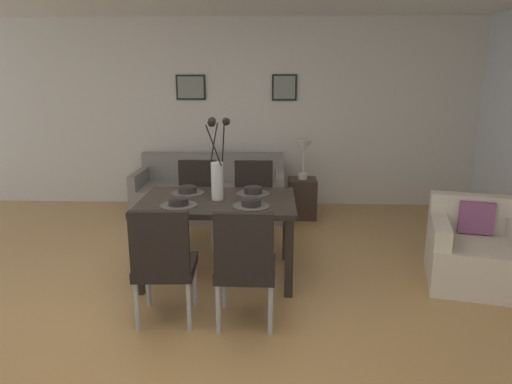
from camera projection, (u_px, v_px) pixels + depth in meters
ground_plane at (179, 310)px, 3.70m from camera, size 9.00×9.00×0.00m
back_wall_panel at (220, 114)px, 6.52m from camera, size 9.00×0.10×2.60m
dining_table at (218, 209)px, 4.19m from camera, size 1.40×0.94×0.74m
dining_chair_near_left at (164, 260)px, 3.39m from camera, size 0.46×0.46×0.92m
dining_chair_near_right at (197, 198)px, 5.07m from camera, size 0.46×0.46×0.92m
dining_chair_far_left at (245, 262)px, 3.35m from camera, size 0.45×0.45×0.92m
dining_chair_far_right at (254, 199)px, 5.04m from camera, size 0.45×0.45×0.92m
centerpiece_vase at (217, 169)px, 4.10m from camera, size 0.21×0.23×0.73m
placemat_near_left at (179, 205)px, 3.97m from camera, size 0.32×0.32×0.01m
bowl_near_left at (178, 201)px, 3.97m from camera, size 0.17×0.17×0.07m
placemat_near_right at (187, 193)px, 4.38m from camera, size 0.32×0.32×0.01m
bowl_near_right at (187, 189)px, 4.37m from camera, size 0.17×0.17×0.07m
placemat_far_left at (251, 206)px, 3.95m from camera, size 0.32×0.32×0.01m
bowl_far_left at (251, 202)px, 3.94m from camera, size 0.17×0.17×0.07m
placemat_far_right at (253, 193)px, 4.36m from camera, size 0.32×0.32×0.01m
bowl_far_right at (253, 190)px, 4.35m from camera, size 0.17×0.17×0.07m
sofa at (211, 195)px, 6.13m from camera, size 1.94×0.84×0.80m
side_table at (302, 198)px, 6.05m from camera, size 0.36×0.36×0.52m
table_lamp at (303, 151)px, 5.89m from camera, size 0.22×0.22×0.51m
armchair at (476, 252)px, 4.14m from camera, size 0.97×0.97×0.75m
framed_picture_left at (191, 87)px, 6.38m from camera, size 0.41×0.03×0.34m
framed_picture_center at (284, 87)px, 6.33m from camera, size 0.34×0.03×0.36m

